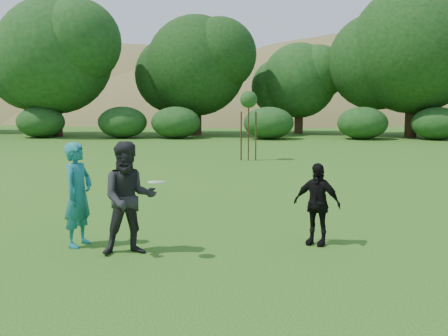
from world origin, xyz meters
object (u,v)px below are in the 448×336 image
Objects in this scene: sapling at (249,101)px; player_black at (317,204)px; player_teal at (78,195)px; player_grey at (129,198)px.

player_black is at bearing -82.53° from sapling.
player_black is at bearing -69.24° from player_teal.
sapling reaches higher than player_grey.
player_teal is 0.97× the size of player_grey.
player_teal reaches higher than player_black.
player_grey is (1.02, -0.44, 0.03)m from player_teal.
player_black is (4.19, 0.42, -0.18)m from player_teal.
sapling is at bearing 122.49° from player_black.
player_teal is 0.65× the size of sapling.
player_teal is at bearing -149.20° from player_black.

